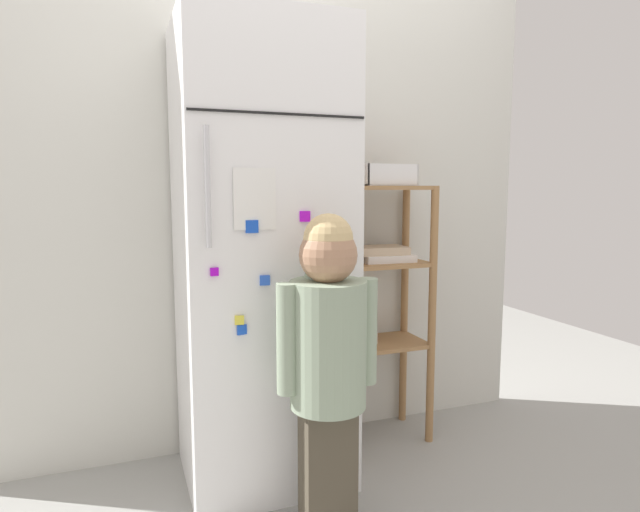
{
  "coord_description": "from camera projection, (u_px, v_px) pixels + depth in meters",
  "views": [
    {
      "loc": [
        -0.65,
        -2.06,
        1.18
      ],
      "look_at": [
        0.13,
        0.02,
        0.9
      ],
      "focal_mm": 30.33,
      "sensor_mm": 36.0,
      "label": 1
    }
  ],
  "objects": [
    {
      "name": "pantry_shelf_unit",
      "position": [
        380.0,
        286.0,
        2.5
      ],
      "size": [
        0.44,
        0.29,
        1.19
      ],
      "color": "#9E7247",
      "rests_on": "ground"
    },
    {
      "name": "ground_plane",
      "position": [
        293.0,
        469.0,
        2.29
      ],
      "size": [
        6.0,
        6.0,
        0.0
      ],
      "primitive_type": "plane",
      "color": "#999993"
    },
    {
      "name": "child_standing",
      "position": [
        328.0,
        343.0,
        1.8
      ],
      "size": [
        0.36,
        0.26,
        1.1
      ],
      "color": "#494133",
      "rests_on": "ground"
    },
    {
      "name": "fruit_bin",
      "position": [
        384.0,
        177.0,
        2.44
      ],
      "size": [
        0.24,
        0.19,
        0.09
      ],
      "color": "white",
      "rests_on": "pantry_shelf_unit"
    },
    {
      "name": "refrigerator",
      "position": [
        262.0,
        259.0,
        2.15
      ],
      "size": [
        0.64,
        0.59,
        1.8
      ],
      "color": "white",
      "rests_on": "ground"
    },
    {
      "name": "kitchen_wall_back",
      "position": [
        269.0,
        195.0,
        2.45
      ],
      "size": [
        2.63,
        0.03,
        2.3
      ],
      "primitive_type": "cube",
      "color": "silver",
      "rests_on": "ground"
    }
  ]
}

